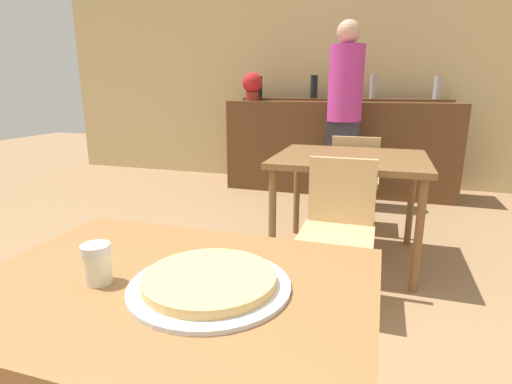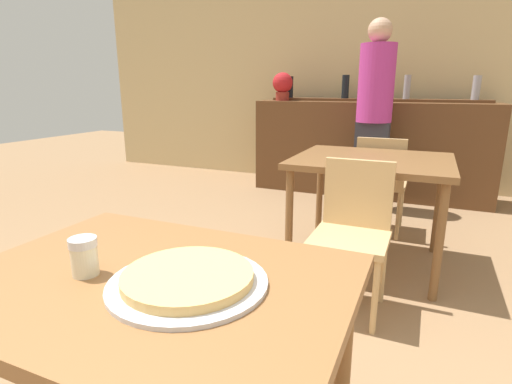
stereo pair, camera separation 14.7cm
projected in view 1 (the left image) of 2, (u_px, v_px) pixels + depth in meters
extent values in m
cube|color=#D1B784|center=(347.00, 71.00, 4.93)|extent=(8.00, 0.05, 2.80)
cube|color=brown|center=(170.00, 289.00, 1.01)|extent=(1.02, 0.75, 0.04)
cylinder|color=brown|center=(112.00, 320.00, 1.53)|extent=(0.05, 0.05, 0.70)
cylinder|color=brown|center=(352.00, 369.00, 1.27)|extent=(0.05, 0.05, 0.70)
cube|color=brown|center=(350.00, 159.00, 2.76)|extent=(1.02, 0.90, 0.04)
cylinder|color=brown|center=(272.00, 222.00, 2.63)|extent=(0.05, 0.05, 0.71)
cylinder|color=brown|center=(418.00, 237.00, 2.36)|extent=(0.05, 0.05, 0.71)
cylinder|color=brown|center=(297.00, 193.00, 3.34)|extent=(0.05, 0.05, 0.71)
cylinder|color=brown|center=(411.00, 202.00, 3.08)|extent=(0.05, 0.05, 0.71)
cube|color=brown|center=(338.00, 147.00, 4.69)|extent=(2.60, 0.56, 1.05)
cube|color=brown|center=(342.00, 100.00, 4.68)|extent=(2.39, 0.24, 0.03)
cylinder|color=black|center=(260.00, 87.00, 4.94)|extent=(0.07, 0.07, 0.26)
cylinder|color=black|center=(314.00, 87.00, 4.74)|extent=(0.08, 0.08, 0.26)
cylinder|color=#9999A3|center=(373.00, 87.00, 4.55)|extent=(0.07, 0.07, 0.26)
cylinder|color=#9999A3|center=(437.00, 88.00, 4.35)|extent=(0.08, 0.08, 0.25)
cube|color=tan|center=(336.00, 236.00, 2.19)|extent=(0.40, 0.40, 0.04)
cube|color=tan|center=(342.00, 191.00, 2.31)|extent=(0.38, 0.04, 0.39)
cylinder|color=tan|center=(298.00, 282.00, 2.14)|extent=(0.03, 0.03, 0.41)
cylinder|color=tan|center=(364.00, 291.00, 2.04)|extent=(0.03, 0.03, 0.41)
cylinder|color=tan|center=(310.00, 257.00, 2.45)|extent=(0.03, 0.03, 0.41)
cylinder|color=tan|center=(367.00, 264.00, 2.36)|extent=(0.03, 0.03, 0.41)
cube|color=tan|center=(355.00, 181.00, 3.48)|extent=(0.40, 0.40, 0.04)
cube|color=tan|center=(355.00, 160.00, 3.26)|extent=(0.38, 0.04, 0.39)
cylinder|color=tan|center=(374.00, 201.00, 3.64)|extent=(0.03, 0.03, 0.41)
cylinder|color=tan|center=(336.00, 198.00, 3.74)|extent=(0.03, 0.03, 0.41)
cylinder|color=tan|center=(373.00, 212.00, 3.33)|extent=(0.03, 0.03, 0.41)
cylinder|color=tan|center=(332.00, 209.00, 3.43)|extent=(0.03, 0.03, 0.41)
cylinder|color=silver|center=(209.00, 286.00, 0.97)|extent=(0.40, 0.40, 0.01)
cylinder|color=#E0B266|center=(209.00, 280.00, 0.97)|extent=(0.33, 0.33, 0.02)
cylinder|color=beige|center=(98.00, 268.00, 0.99)|extent=(0.07, 0.07, 0.08)
cylinder|color=silver|center=(96.00, 249.00, 0.98)|extent=(0.07, 0.07, 0.02)
cube|color=#2D2D38|center=(341.00, 164.00, 4.15)|extent=(0.32, 0.18, 0.88)
cylinder|color=#B2338C|center=(346.00, 84.00, 3.94)|extent=(0.34, 0.34, 0.73)
sphere|color=tan|center=(349.00, 32.00, 3.82)|extent=(0.23, 0.23, 0.23)
cylinder|color=maroon|center=(252.00, 96.00, 4.80)|extent=(0.16, 0.16, 0.10)
sphere|color=red|center=(252.00, 83.00, 4.76)|extent=(0.24, 0.24, 0.24)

